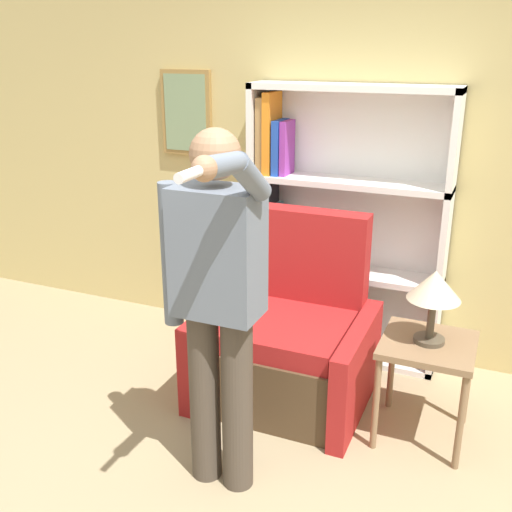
{
  "coord_description": "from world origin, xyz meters",
  "views": [
    {
      "loc": [
        0.91,
        -1.87,
        2.07
      ],
      "look_at": [
        -0.21,
        0.75,
        1.06
      ],
      "focal_mm": 42.0,
      "sensor_mm": 36.0,
      "label": 1
    }
  ],
  "objects_px": {
    "armchair": "(288,342)",
    "bookcase": "(325,227)",
    "table_lamp": "(434,289)",
    "side_table": "(427,357)",
    "person_standing": "(217,297)"
  },
  "relations": [
    {
      "from": "person_standing",
      "to": "table_lamp",
      "type": "relative_size",
      "value": 4.34
    },
    {
      "from": "armchair",
      "to": "person_standing",
      "type": "bearing_deg",
      "value": -91.82
    },
    {
      "from": "bookcase",
      "to": "person_standing",
      "type": "distance_m",
      "value": 1.54
    },
    {
      "from": "armchair",
      "to": "bookcase",
      "type": "bearing_deg",
      "value": 88.65
    },
    {
      "from": "side_table",
      "to": "table_lamp",
      "type": "distance_m",
      "value": 0.39
    },
    {
      "from": "bookcase",
      "to": "side_table",
      "type": "height_order",
      "value": "bookcase"
    },
    {
      "from": "side_table",
      "to": "table_lamp",
      "type": "height_order",
      "value": "table_lamp"
    },
    {
      "from": "bookcase",
      "to": "side_table",
      "type": "distance_m",
      "value": 1.2
    },
    {
      "from": "armchair",
      "to": "table_lamp",
      "type": "bearing_deg",
      "value": -8.23
    },
    {
      "from": "armchair",
      "to": "table_lamp",
      "type": "distance_m",
      "value": 1.0
    },
    {
      "from": "armchair",
      "to": "person_standing",
      "type": "height_order",
      "value": "person_standing"
    },
    {
      "from": "person_standing",
      "to": "table_lamp",
      "type": "xyz_separation_m",
      "value": [
        0.86,
        0.77,
        -0.11
      ]
    },
    {
      "from": "armchair",
      "to": "table_lamp",
      "type": "relative_size",
      "value": 2.78
    },
    {
      "from": "bookcase",
      "to": "armchair",
      "type": "distance_m",
      "value": 0.86
    },
    {
      "from": "bookcase",
      "to": "person_standing",
      "type": "bearing_deg",
      "value": -91.62
    }
  ]
}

